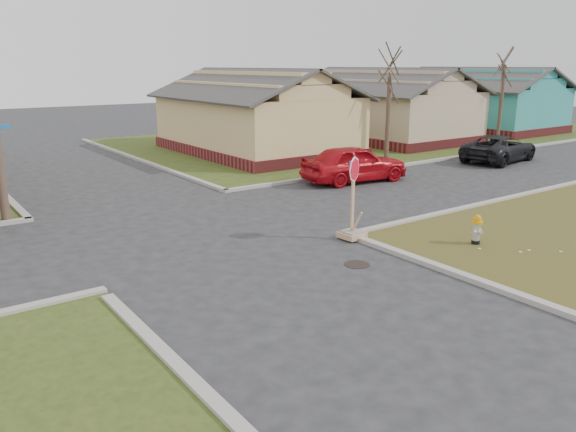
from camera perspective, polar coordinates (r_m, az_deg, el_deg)
ground at (r=13.29m, az=-1.51°, el=-6.26°), size 120.00×120.00×0.00m
verge_far_right at (r=40.72m, az=10.06°, el=8.14°), size 37.00×19.00×0.05m
curbs at (r=17.44m, az=-10.79°, el=-1.26°), size 80.00×40.00×0.12m
manhole at (r=14.20m, az=7.03°, el=-4.90°), size 0.64×0.64×0.01m
side_house_yellow at (r=31.76m, az=-3.37°, el=10.34°), size 7.60×11.60×4.70m
side_house_tan at (r=38.04m, az=9.69°, el=10.96°), size 7.60×11.60×4.70m
side_house_teal at (r=45.67m, az=18.76°, el=11.06°), size 7.60×11.60×4.70m
tree_mid_right at (r=29.38m, az=10.11°, el=9.67°), size 0.22×0.22×4.20m
tree_far_right at (r=37.32m, az=20.81°, el=10.50°), size 0.22×0.22×4.76m
fire_hydrant at (r=16.26m, az=18.63°, el=-1.15°), size 0.31×0.31×0.84m
stop_sign at (r=16.06m, az=6.54°, el=-0.45°), size 0.66×0.65×2.35m
red_sedan at (r=24.04m, az=6.76°, el=5.34°), size 4.83×2.48×1.57m
dark_pickup at (r=30.92m, az=20.69°, el=6.45°), size 5.15×2.96×1.35m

